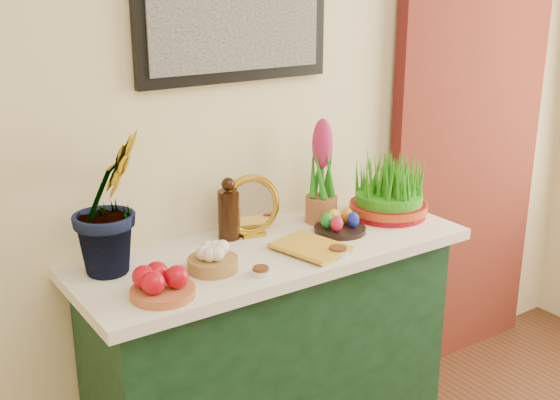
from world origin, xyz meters
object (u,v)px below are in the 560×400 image
(hyacinth_green, at_px, (108,181))
(wheatgrass_sabzeh, at_px, (389,189))
(mirror, at_px, (251,206))
(book, at_px, (293,254))
(sideboard, at_px, (272,363))

(hyacinth_green, bearing_deg, wheatgrass_sabzeh, -25.48)
(hyacinth_green, relative_size, mirror, 2.59)
(mirror, bearing_deg, book, -90.28)
(mirror, xyz_separation_m, book, (-0.00, -0.27, -0.09))
(mirror, relative_size, wheatgrass_sabzeh, 0.76)
(sideboard, xyz_separation_m, mirror, (-0.01, 0.13, 0.57))
(mirror, relative_size, book, 0.97)
(wheatgrass_sabzeh, bearing_deg, mirror, 167.79)
(hyacinth_green, distance_m, mirror, 0.56)
(hyacinth_green, relative_size, book, 2.50)
(hyacinth_green, height_order, book, hyacinth_green)
(sideboard, distance_m, mirror, 0.59)
(sideboard, relative_size, mirror, 5.66)
(sideboard, bearing_deg, mirror, 92.36)
(book, bearing_deg, mirror, 76.11)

